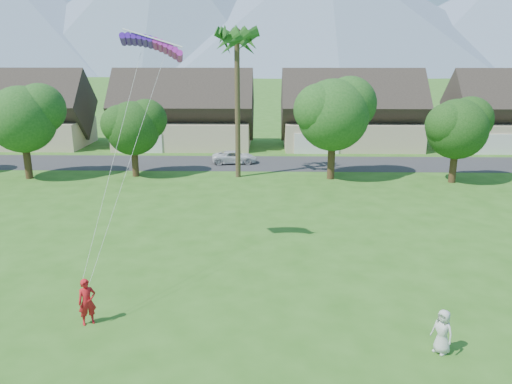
{
  "coord_description": "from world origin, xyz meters",
  "views": [
    {
      "loc": [
        0.56,
        -13.81,
        10.47
      ],
      "look_at": [
        0.0,
        10.0,
        3.8
      ],
      "focal_mm": 35.0,
      "sensor_mm": 36.0,
      "label": 1
    }
  ],
  "objects_px": {
    "watcher": "(442,332)",
    "kite_flyer": "(87,302)",
    "parked_car": "(234,157)",
    "parafoil_kite": "(153,43)"
  },
  "relations": [
    {
      "from": "parked_car",
      "to": "parafoil_kite",
      "type": "relative_size",
      "value": 1.43
    },
    {
      "from": "parked_car",
      "to": "parafoil_kite",
      "type": "bearing_deg",
      "value": 168.31
    },
    {
      "from": "kite_flyer",
      "to": "watcher",
      "type": "bearing_deg",
      "value": -38.25
    },
    {
      "from": "kite_flyer",
      "to": "watcher",
      "type": "distance_m",
      "value": 13.53
    },
    {
      "from": "parafoil_kite",
      "to": "parked_car",
      "type": "bearing_deg",
      "value": 79.66
    },
    {
      "from": "watcher",
      "to": "parafoil_kite",
      "type": "distance_m",
      "value": 17.82
    },
    {
      "from": "parafoil_kite",
      "to": "kite_flyer",
      "type": "bearing_deg",
      "value": -107.53
    },
    {
      "from": "kite_flyer",
      "to": "parafoil_kite",
      "type": "xyz_separation_m",
      "value": [
        1.61,
        7.07,
        9.96
      ]
    },
    {
      "from": "kite_flyer",
      "to": "watcher",
      "type": "relative_size",
      "value": 1.14
    },
    {
      "from": "watcher",
      "to": "kite_flyer",
      "type": "bearing_deg",
      "value": -135.86
    }
  ]
}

